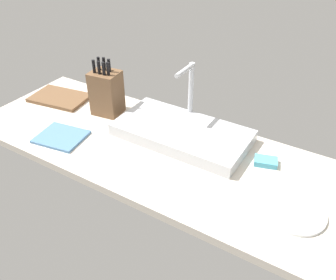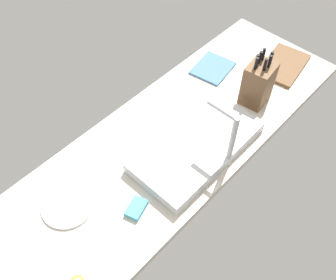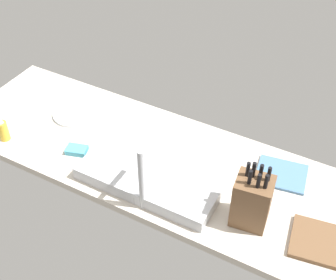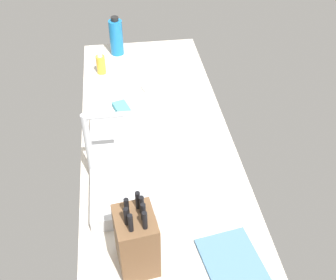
# 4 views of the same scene
# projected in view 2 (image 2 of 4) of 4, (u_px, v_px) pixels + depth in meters

# --- Properties ---
(countertop_slab) EXTENTS (1.94, 0.62, 0.04)m
(countertop_slab) POSITION_uv_depth(u_px,v_px,m) (168.00, 144.00, 1.68)
(countertop_slab) COLOR beige
(countertop_slab) RESTS_ON ground
(sink_basin) EXTENTS (0.58, 0.30, 0.06)m
(sink_basin) POSITION_uv_depth(u_px,v_px,m) (197.00, 147.00, 1.61)
(sink_basin) COLOR #B7BABF
(sink_basin) RESTS_ON countertop_slab
(faucet) EXTENTS (0.06, 0.15, 0.29)m
(faucet) POSITION_uv_depth(u_px,v_px,m) (229.00, 137.00, 1.46)
(faucet) COLOR #B7BABF
(faucet) RESTS_ON countertop_slab
(knife_block) EXTENTS (0.15, 0.13, 0.27)m
(knife_block) POSITION_uv_depth(u_px,v_px,m) (258.00, 83.00, 1.73)
(knife_block) COLOR brown
(knife_block) RESTS_ON countertop_slab
(cutting_board) EXTENTS (0.31, 0.23, 0.02)m
(cutting_board) POSITION_uv_depth(u_px,v_px,m) (284.00, 65.00, 1.96)
(cutting_board) COLOR brown
(cutting_board) RESTS_ON countertop_slab
(dinner_plate) EXTENTS (0.21, 0.21, 0.01)m
(dinner_plate) POSITION_uv_depth(u_px,v_px,m) (68.00, 205.00, 1.47)
(dinner_plate) COLOR white
(dinner_plate) RESTS_ON countertop_slab
(dish_towel) EXTENTS (0.23, 0.20, 0.01)m
(dish_towel) POSITION_uv_depth(u_px,v_px,m) (213.00, 68.00, 1.95)
(dish_towel) COLOR teal
(dish_towel) RESTS_ON countertop_slab
(dish_sponge) EXTENTS (0.10, 0.08, 0.02)m
(dish_sponge) POSITION_uv_depth(u_px,v_px,m) (136.00, 208.00, 1.45)
(dish_sponge) COLOR #4CA3BC
(dish_sponge) RESTS_ON countertop_slab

